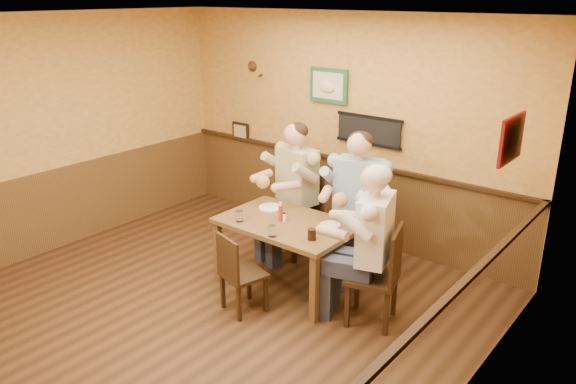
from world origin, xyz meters
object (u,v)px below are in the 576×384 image
at_px(chair_right_end, 373,275).
at_px(diner_white_elder, 374,255).
at_px(diner_tan_shirt, 297,197).
at_px(cola_tumbler, 312,234).
at_px(chair_near_side, 244,272).
at_px(chair_back_right, 357,229).
at_px(chair_back_left, 297,214).
at_px(dining_table, 287,230).
at_px(water_glass_mid, 272,231).
at_px(water_glass_left, 240,216).
at_px(salt_shaker, 284,218).
at_px(diner_blue_polo, 357,211).
at_px(pepper_shaker, 284,216).
at_px(hot_sauce_bottle, 281,212).

distance_m(chair_right_end, diner_white_elder, 0.21).
distance_m(diner_tan_shirt, cola_tumbler, 1.28).
bearing_deg(diner_tan_shirt, chair_near_side, -60.83).
bearing_deg(diner_white_elder, chair_back_right, -156.80).
relative_size(chair_back_left, cola_tumbler, 9.09).
bearing_deg(cola_tumbler, dining_table, 156.34).
relative_size(dining_table, water_glass_mid, 12.28).
xyz_separation_m(water_glass_left, salt_shaker, (0.38, 0.28, -0.02)).
xyz_separation_m(chair_back_left, water_glass_left, (0.03, -1.01, 0.30)).
xyz_separation_m(diner_tan_shirt, water_glass_left, (0.03, -1.01, 0.08)).
distance_m(chair_right_end, diner_tan_shirt, 1.67).
bearing_deg(diner_blue_polo, water_glass_mid, -113.53).
distance_m(salt_shaker, pepper_shaker, 0.06).
bearing_deg(chair_right_end, diner_blue_polo, -156.80).
distance_m(dining_table, chair_near_side, 0.69).
xyz_separation_m(cola_tumbler, hot_sauce_bottle, (-0.54, 0.18, 0.04)).
relative_size(dining_table, diner_tan_shirt, 0.97).
height_order(chair_near_side, hot_sauce_bottle, hot_sauce_bottle).
distance_m(chair_back_left, chair_right_end, 1.66).
relative_size(chair_back_left, chair_back_right, 0.99).
distance_m(chair_back_left, diner_white_elder, 1.67).
bearing_deg(hot_sauce_bottle, diner_blue_polo, 59.52).
bearing_deg(dining_table, diner_tan_shirt, 120.78).
height_order(dining_table, diner_blue_polo, diner_blue_polo).
distance_m(chair_near_side, pepper_shaker, 0.76).
xyz_separation_m(chair_right_end, cola_tumbler, (-0.59, -0.17, 0.31)).
relative_size(diner_white_elder, water_glass_left, 12.01).
relative_size(dining_table, chair_near_side, 1.70).
bearing_deg(cola_tumbler, diner_tan_shirt, 134.29).
xyz_separation_m(chair_back_left, chair_right_end, (1.48, -0.74, -0.01)).
xyz_separation_m(dining_table, water_glass_left, (-0.39, -0.31, 0.15)).
bearing_deg(water_glass_left, water_glass_mid, -8.83).
xyz_separation_m(chair_near_side, pepper_shaker, (-0.02, 0.66, 0.38)).
height_order(cola_tumbler, salt_shaker, cola_tumbler).
bearing_deg(diner_tan_shirt, cola_tumbler, -32.62).
bearing_deg(dining_table, diner_blue_polo, 62.48).
bearing_deg(hot_sauce_bottle, water_glass_mid, -62.54).
relative_size(dining_table, chair_back_right, 1.37).
relative_size(diner_white_elder, pepper_shaker, 17.41).
xyz_separation_m(chair_right_end, hot_sauce_bottle, (-1.12, 0.01, 0.35)).
distance_m(chair_back_right, cola_tumbler, 1.00).
height_order(diner_blue_polo, diner_white_elder, diner_blue_polo).
xyz_separation_m(diner_tan_shirt, salt_shaker, (0.41, -0.74, 0.07)).
xyz_separation_m(dining_table, water_glass_mid, (0.12, -0.39, 0.15)).
height_order(diner_white_elder, pepper_shaker, diner_white_elder).
distance_m(chair_back_left, hot_sauce_bottle, 0.88).
bearing_deg(chair_back_left, diner_blue_polo, 16.04).
xyz_separation_m(chair_back_left, cola_tumbler, (0.89, -0.91, 0.30)).
relative_size(chair_back_right, salt_shaker, 12.60).
bearing_deg(hot_sauce_bottle, dining_table, 22.43).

